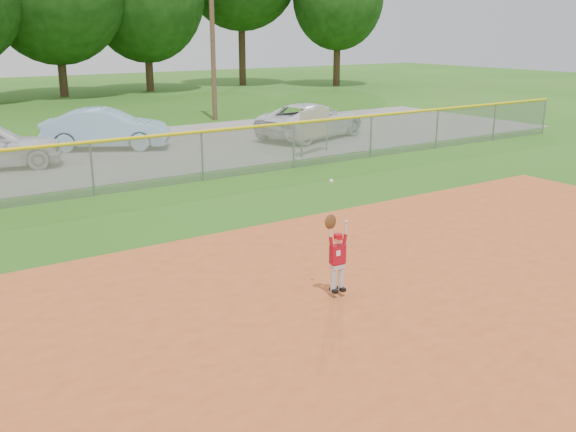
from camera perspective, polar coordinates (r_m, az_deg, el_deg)
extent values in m
plane|color=#285A14|center=(9.88, 1.19, -10.30)|extent=(120.00, 120.00, 0.00)
cube|color=#B44D20|center=(7.94, 14.31, -17.93)|extent=(24.00, 16.00, 0.04)
cube|color=slate|center=(24.19, -21.13, 4.66)|extent=(44.00, 10.00, 0.03)
imported|color=#8BB5CF|center=(25.53, -15.86, 7.47)|extent=(4.86, 3.62, 1.53)
imported|color=silver|center=(27.22, 2.14, 8.49)|extent=(5.68, 3.80, 1.45)
cylinder|color=gray|center=(22.90, 1.21, 6.70)|extent=(0.06, 0.06, 1.25)
cylinder|color=gray|center=(24.28, 3.47, 7.22)|extent=(0.06, 0.06, 1.25)
cube|color=beige|center=(23.51, 2.39, 8.22)|extent=(1.78, 0.70, 1.04)
cube|color=gray|center=(18.34, -17.02, 3.99)|extent=(40.00, 0.03, 1.50)
cylinder|color=yellow|center=(18.21, -17.22, 6.29)|extent=(40.00, 0.10, 0.10)
cylinder|color=gray|center=(18.34, -17.02, 3.99)|extent=(0.06, 0.06, 1.50)
cylinder|color=gray|center=(19.53, -7.64, 5.27)|extent=(0.06, 0.06, 1.50)
cylinder|color=gray|center=(21.18, 0.51, 6.26)|extent=(0.06, 0.06, 1.50)
cylinder|color=gray|center=(23.20, 7.38, 7.01)|extent=(0.06, 0.06, 1.50)
cylinder|color=gray|center=(25.49, 13.10, 7.54)|extent=(0.06, 0.06, 1.50)
cylinder|color=gray|center=(27.99, 17.85, 7.93)|extent=(0.06, 0.06, 1.50)
cylinder|color=gray|center=(30.65, 21.81, 8.22)|extent=(0.06, 0.06, 1.50)
cylinder|color=#4C3823|center=(32.90, -6.75, 16.27)|extent=(0.24, 0.24, 9.00)
cylinder|color=#422D1C|center=(47.18, -19.51, 12.94)|extent=(0.56, 0.56, 4.89)
cylinder|color=#422D1C|center=(49.86, -12.29, 13.54)|extent=(0.56, 0.56, 4.78)
cylinder|color=#422D1C|center=(54.38, -4.11, 14.69)|extent=(0.56, 0.56, 5.99)
cylinder|color=#422D1C|center=(53.83, 4.37, 13.98)|extent=(0.56, 0.56, 4.69)
cylinder|color=silver|center=(10.92, 4.04, -5.68)|extent=(0.10, 0.10, 0.43)
cylinder|color=silver|center=(10.99, 4.72, -5.54)|extent=(0.10, 0.10, 0.43)
cube|color=black|center=(10.97, 4.10, -6.61)|extent=(0.10, 0.18, 0.06)
cube|color=black|center=(11.04, 4.77, -6.46)|extent=(0.10, 0.18, 0.06)
cube|color=silver|center=(10.87, 4.41, -4.44)|extent=(0.23, 0.14, 0.09)
cube|color=maroon|center=(10.85, 4.42, -4.19)|extent=(0.24, 0.15, 0.03)
cube|color=#A00B1A|center=(10.80, 4.44, -3.39)|extent=(0.27, 0.16, 0.32)
cube|color=white|center=(10.71, 4.49, -3.32)|extent=(0.08, 0.01, 0.09)
sphere|color=beige|center=(10.71, 4.47, -2.00)|extent=(0.16, 0.16, 0.14)
cylinder|color=#AB0A11|center=(10.69, 4.47, -1.78)|extent=(0.16, 0.16, 0.07)
cube|color=#AB0A11|center=(10.64, 4.69, -2.04)|extent=(0.12, 0.10, 0.01)
cylinder|color=#A00B1A|center=(10.65, 3.85, -2.26)|extent=(0.09, 0.07, 0.18)
cylinder|color=beige|center=(10.58, 3.79, -1.35)|extent=(0.07, 0.06, 0.19)
ellipsoid|color=#4C2D14|center=(10.54, 3.80, -0.52)|extent=(0.23, 0.12, 0.25)
sphere|color=white|center=(10.36, 3.87, 3.14)|extent=(0.07, 0.07, 0.06)
cylinder|color=#A00B1A|center=(10.79, 5.08, -2.04)|extent=(0.09, 0.07, 0.18)
cylinder|color=beige|center=(10.74, 5.17, -1.12)|extent=(0.07, 0.06, 0.19)
sphere|color=beige|center=(10.71, 5.19, -0.51)|extent=(0.07, 0.07, 0.07)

